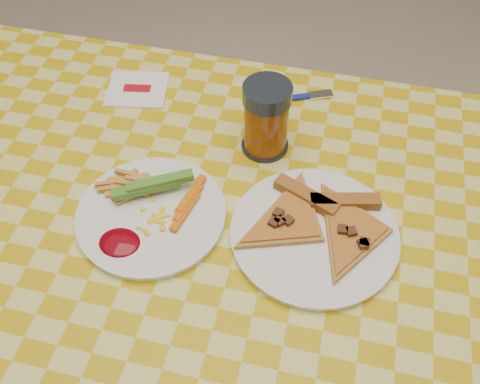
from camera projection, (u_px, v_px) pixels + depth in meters
name	position (u px, v px, depth m)	size (l,w,h in m)	color
table	(212.00, 250.00, 0.93)	(1.28, 0.88, 0.76)	white
plate_left	(151.00, 216.00, 0.88)	(0.24, 0.24, 0.01)	white
plate_right	(314.00, 235.00, 0.86)	(0.26, 0.26, 0.01)	white
fries_veggies	(149.00, 201.00, 0.88)	(0.20, 0.19, 0.04)	gold
pizza_slices	(319.00, 222.00, 0.85)	(0.30, 0.26, 0.02)	gold
drink_glass	(266.00, 119.00, 0.94)	(0.09, 0.09, 0.14)	black
napkin	(137.00, 89.00, 1.09)	(0.14, 0.13, 0.01)	white
fork	(296.00, 97.00, 1.07)	(0.15, 0.08, 0.01)	#152696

